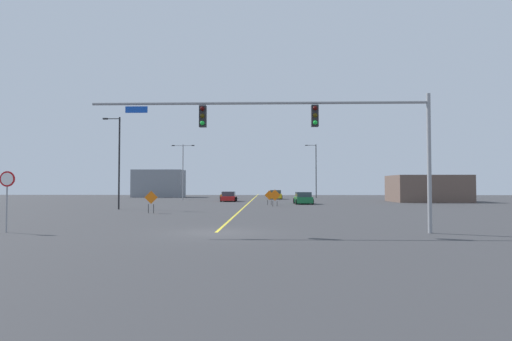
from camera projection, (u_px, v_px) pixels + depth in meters
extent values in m
plane|color=#38383A|center=(216.00, 233.00, 20.74)|extent=(158.31, 158.31, 0.00)
cube|color=yellow|center=(252.00, 200.00, 64.67)|extent=(0.16, 87.95, 0.01)
cylinder|color=gray|center=(429.00, 163.00, 20.56)|extent=(0.20, 0.20, 6.74)
cylinder|color=gray|center=(259.00, 103.00, 20.89)|extent=(16.43, 0.14, 0.14)
cube|color=black|center=(315.00, 116.00, 20.79)|extent=(0.34, 0.32, 1.05)
sphere|color=#3A0503|center=(315.00, 108.00, 20.63)|extent=(0.22, 0.22, 0.22)
sphere|color=#3C3106|center=(315.00, 115.00, 20.62)|extent=(0.22, 0.22, 0.22)
sphere|color=green|center=(315.00, 123.00, 20.61)|extent=(0.22, 0.22, 0.22)
cube|color=black|center=(203.00, 116.00, 20.95)|extent=(0.34, 0.32, 1.05)
sphere|color=#3A0503|center=(202.00, 109.00, 20.79)|extent=(0.22, 0.22, 0.22)
sphere|color=#3C3106|center=(202.00, 116.00, 20.78)|extent=(0.22, 0.22, 0.22)
sphere|color=green|center=(202.00, 123.00, 20.77)|extent=(0.22, 0.22, 0.22)
cube|color=#1447B7|center=(136.00, 110.00, 21.06)|extent=(1.10, 0.03, 0.32)
cylinder|color=gray|center=(7.00, 210.00, 20.81)|extent=(0.07, 0.07, 2.22)
cylinder|color=#B20F14|center=(7.00, 179.00, 20.86)|extent=(0.76, 0.03, 0.76)
cylinder|color=white|center=(7.00, 179.00, 20.84)|extent=(0.61, 0.01, 0.61)
cylinder|color=black|center=(316.00, 171.00, 77.67)|extent=(0.16, 0.16, 9.72)
cylinder|color=black|center=(311.00, 145.00, 77.86)|extent=(1.74, 0.08, 0.08)
cube|color=#262628|center=(306.00, 145.00, 77.88)|extent=(0.44, 0.24, 0.14)
cylinder|color=black|center=(119.00, 163.00, 40.70)|extent=(0.16, 0.16, 8.80)
cylinder|color=black|center=(112.00, 119.00, 40.86)|extent=(1.39, 0.08, 0.08)
cube|color=#262628|center=(105.00, 119.00, 40.88)|extent=(0.44, 0.24, 0.14)
cylinder|color=gray|center=(183.00, 172.00, 67.07)|extent=(0.16, 0.16, 8.68)
cylinder|color=gray|center=(178.00, 146.00, 67.23)|extent=(1.57, 0.08, 0.08)
cube|color=#262628|center=(173.00, 146.00, 67.26)|extent=(0.44, 0.24, 0.14)
cylinder|color=gray|center=(188.00, 146.00, 67.19)|extent=(1.57, 0.08, 0.08)
cube|color=#262628|center=(193.00, 146.00, 67.17)|extent=(0.44, 0.24, 0.14)
cube|color=orange|center=(275.00, 195.00, 46.21)|extent=(1.21, 0.21, 1.22)
cylinder|color=black|center=(273.00, 204.00, 46.21)|extent=(0.05, 0.05, 0.59)
cylinder|color=black|center=(277.00, 204.00, 46.13)|extent=(0.05, 0.05, 0.59)
cube|color=orange|center=(269.00, 195.00, 49.33)|extent=(1.12, 0.07, 1.11)
cylinder|color=black|center=(267.00, 203.00, 49.30)|extent=(0.05, 0.05, 0.57)
cylinder|color=black|center=(271.00, 203.00, 49.30)|extent=(0.05, 0.05, 0.57)
cube|color=orange|center=(151.00, 197.00, 34.93)|extent=(1.07, 0.23, 1.08)
cylinder|color=black|center=(148.00, 209.00, 34.87)|extent=(0.05, 0.05, 0.74)
cylinder|color=black|center=(154.00, 209.00, 34.93)|extent=(0.05, 0.05, 0.74)
cube|color=red|center=(229.00, 198.00, 60.45)|extent=(1.98, 4.12, 0.59)
cube|color=#333D47|center=(229.00, 194.00, 60.68)|extent=(1.77, 2.33, 0.64)
cylinder|color=black|center=(221.00, 199.00, 59.03)|extent=(0.23, 0.64, 0.64)
cylinder|color=black|center=(235.00, 199.00, 59.00)|extent=(0.23, 0.64, 0.64)
cylinder|color=black|center=(223.00, 199.00, 61.90)|extent=(0.23, 0.64, 0.64)
cylinder|color=black|center=(236.00, 199.00, 61.87)|extent=(0.23, 0.64, 0.64)
cube|color=orange|center=(227.00, 196.00, 73.12)|extent=(1.95, 4.41, 0.56)
cube|color=#333D47|center=(227.00, 193.00, 73.36)|extent=(1.75, 2.21, 0.46)
cylinder|color=black|center=(221.00, 197.00, 71.60)|extent=(0.22, 0.64, 0.64)
cylinder|color=black|center=(232.00, 197.00, 71.56)|extent=(0.22, 0.64, 0.64)
cylinder|color=black|center=(222.00, 196.00, 74.68)|extent=(0.22, 0.64, 0.64)
cylinder|color=black|center=(233.00, 196.00, 74.64)|extent=(0.22, 0.64, 0.64)
cube|color=gold|center=(275.00, 196.00, 70.79)|extent=(2.09, 4.43, 0.75)
cube|color=#333D47|center=(275.00, 192.00, 70.59)|extent=(1.82, 2.32, 0.58)
cylinder|color=black|center=(280.00, 197.00, 72.31)|extent=(0.24, 0.65, 0.64)
cylinder|color=black|center=(269.00, 197.00, 72.30)|extent=(0.24, 0.65, 0.64)
cylinder|color=black|center=(282.00, 197.00, 69.26)|extent=(0.24, 0.65, 0.64)
cylinder|color=black|center=(270.00, 197.00, 69.25)|extent=(0.24, 0.65, 0.64)
cube|color=#196B38|center=(303.00, 200.00, 52.23)|extent=(2.07, 4.29, 0.72)
cube|color=#333D47|center=(303.00, 194.00, 52.04)|extent=(1.81, 2.43, 0.59)
cylinder|color=black|center=(309.00, 201.00, 53.71)|extent=(0.24, 0.65, 0.64)
cylinder|color=black|center=(294.00, 201.00, 53.70)|extent=(0.24, 0.65, 0.64)
cylinder|color=black|center=(313.00, 202.00, 50.75)|extent=(0.24, 0.65, 0.64)
cylinder|color=black|center=(297.00, 202.00, 50.74)|extent=(0.24, 0.65, 0.64)
cube|color=gray|center=(159.00, 184.00, 82.00)|extent=(9.40, 5.14, 5.22)
cube|color=brown|center=(428.00, 189.00, 59.10)|extent=(9.78, 7.33, 3.65)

